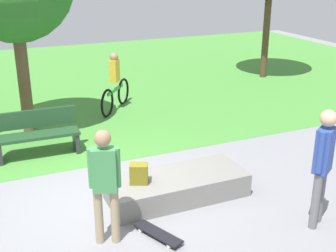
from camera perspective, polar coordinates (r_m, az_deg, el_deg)
name	(u,v)px	position (r m, az deg, el deg)	size (l,w,h in m)	color
ground_plane	(98,196)	(7.61, -8.89, -8.80)	(28.00, 28.00, 0.00)	gray
grass_lawn	(33,85)	(14.60, -16.76, 5.00)	(26.60, 12.86, 0.01)	#478C38
concrete_ledge	(177,186)	(7.42, 1.15, -7.66)	(2.26, 0.95, 0.38)	gray
backpack_on_ledge	(139,174)	(7.05, -3.74, -6.07)	(0.28, 0.20, 0.32)	olive
skater_performing_trick	(105,179)	(6.00, -8.05, -6.74)	(0.41, 0.30, 1.66)	tan
skater_watching	(323,159)	(6.66, 19.14, -4.04)	(0.38, 0.34, 1.79)	slate
skateboard_by_ledge	(158,233)	(6.49, -1.26, -13.51)	(0.50, 0.81, 0.08)	black
park_bench_far_left	(37,133)	(9.19, -16.31, -0.81)	(1.61, 0.51, 0.91)	#1E4223
cyclist_on_bicycle	(115,86)	(11.63, -6.75, 5.11)	(1.20, 1.44, 1.52)	black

